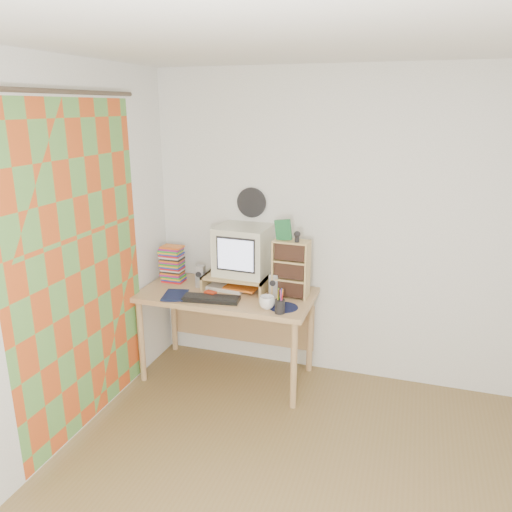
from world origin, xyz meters
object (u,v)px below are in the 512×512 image
Objects in this scene: diary at (164,294)px; desk at (229,305)px; mug at (267,302)px; dvd_stack at (172,267)px; crt_monitor at (242,251)px; cd_rack at (291,269)px; keyboard at (211,299)px.

desk is at bearing 20.58° from diary.
dvd_stack is at bearing 160.80° from mug.
diary is (-0.53, -0.38, -0.30)m from crt_monitor.
cd_rack is (0.51, 0.02, 0.36)m from desk.
cd_rack is at bearing -1.65° from dvd_stack.
crt_monitor is 1.93× the size of diary.
dvd_stack is at bearing 139.67° from keyboard.
desk is 0.63m from cd_rack.
desk is 0.60m from dvd_stack.
keyboard is 1.73× the size of dvd_stack.
dvd_stack is at bearing -173.90° from crt_monitor.
diary is at bearing -146.69° from desk.
mug is (-0.11, -0.29, -0.18)m from cd_rack.
mug is (0.46, -0.02, 0.03)m from keyboard.
desk is at bearing -175.46° from cd_rack.
diary is at bearing -179.16° from mug.
cd_rack is 0.36m from mug.
mug is (0.94, -0.33, -0.08)m from dvd_stack.
desk is 11.63× the size of mug.
diary is at bearing 176.51° from keyboard.
crt_monitor reaches higher than dvd_stack.
cd_rack is at bearing 69.89° from mug.
dvd_stack is at bearing 174.61° from desk.
cd_rack reaches higher than diary.
dvd_stack is 1.06m from cd_rack.
crt_monitor is 0.56m from mug.
mug is at bearing -45.99° from crt_monitor.
dvd_stack is at bearing -179.12° from cd_rack.
mug is at bearing -9.71° from keyboard.
keyboard is 0.96× the size of cd_rack.
mug is at bearing -34.34° from desk.
keyboard is (-0.05, -0.26, 0.15)m from desk.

